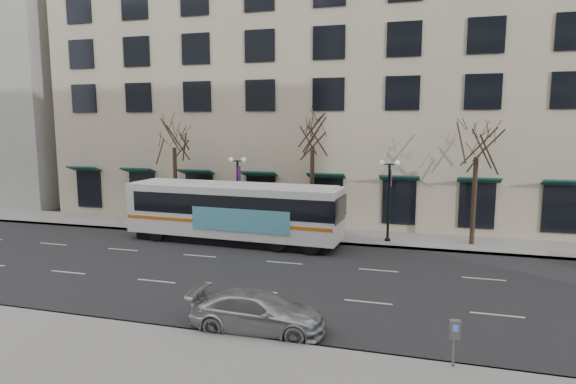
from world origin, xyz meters
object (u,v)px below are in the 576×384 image
(city_bus, at_px, (234,211))
(tree_far_mid, at_px, (312,132))
(tree_far_right, at_px, (477,141))
(lamp_post_right, at_px, (389,197))
(silver_car, at_px, (258,312))
(tree_far_left, at_px, (174,134))
(pay_station, at_px, (454,333))
(lamp_post_left, at_px, (238,191))

(city_bus, bearing_deg, tree_far_mid, 37.93)
(tree_far_right, height_order, city_bus, tree_far_right)
(tree_far_right, distance_m, city_bus, 15.24)
(lamp_post_right, bearing_deg, tree_far_right, 6.85)
(tree_far_right, bearing_deg, silver_car, -119.56)
(tree_far_mid, distance_m, lamp_post_right, 6.41)
(tree_far_left, bearing_deg, silver_car, -52.54)
(lamp_post_right, relative_size, silver_car, 1.06)
(tree_far_right, height_order, pay_station, tree_far_right)
(silver_car, relative_size, pay_station, 3.39)
(lamp_post_right, bearing_deg, silver_car, -103.72)
(tree_far_mid, height_order, lamp_post_right, tree_far_mid)
(tree_far_right, height_order, silver_car, tree_far_right)
(tree_far_mid, distance_m, tree_far_right, 10.01)
(tree_far_mid, distance_m, lamp_post_left, 6.40)
(city_bus, height_order, silver_car, city_bus)
(tree_far_mid, xyz_separation_m, silver_car, (1.49, -15.00, -6.19))
(silver_car, bearing_deg, pay_station, -101.00)
(tree_far_mid, relative_size, tree_far_right, 1.06)
(tree_far_left, height_order, tree_far_right, tree_far_left)
(tree_far_right, distance_m, lamp_post_left, 15.40)
(tree_far_right, relative_size, lamp_post_left, 1.55)
(tree_far_mid, relative_size, silver_car, 1.73)
(city_bus, height_order, pay_station, city_bus)
(lamp_post_left, bearing_deg, pay_station, -49.84)
(lamp_post_right, distance_m, silver_car, 14.99)
(pay_station, bearing_deg, tree_far_left, 128.07)
(lamp_post_right, distance_m, pay_station, 15.90)
(tree_far_mid, distance_m, silver_car, 16.30)
(tree_far_left, relative_size, tree_far_mid, 0.98)
(lamp_post_right, xyz_separation_m, pay_station, (3.08, -15.50, -1.74))
(tree_far_left, xyz_separation_m, silver_car, (11.49, -15.00, -5.98))
(tree_far_left, distance_m, tree_far_right, 20.00)
(city_bus, relative_size, silver_car, 2.81)
(tree_far_mid, bearing_deg, tree_far_left, -180.00)
(tree_far_left, bearing_deg, city_bus, -27.75)
(tree_far_right, xyz_separation_m, lamp_post_right, (-4.99, -0.60, -3.48))
(silver_car, bearing_deg, city_bus, 24.19)
(silver_car, bearing_deg, lamp_post_right, -15.24)
(lamp_post_left, xyz_separation_m, pay_station, (13.08, -15.50, -1.74))
(tree_far_mid, xyz_separation_m, tree_far_right, (10.00, -0.00, -0.48))
(tree_far_mid, height_order, tree_far_right, tree_far_mid)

